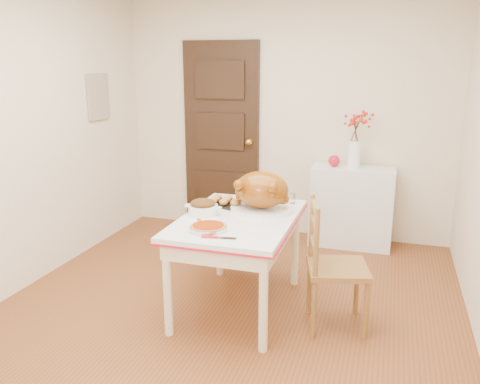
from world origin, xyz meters
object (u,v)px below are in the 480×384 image
(chair_oak, at_px, (338,265))
(turkey_platter, at_px, (262,192))
(kitchen_table, at_px, (238,263))
(pumpkin_pie, at_px, (208,227))
(sideboard, at_px, (351,207))

(chair_oak, distance_m, turkey_platter, 0.79)
(kitchen_table, height_order, turkey_platter, turkey_platter)
(kitchen_table, bearing_deg, turkey_platter, 58.48)
(kitchen_table, height_order, chair_oak, chair_oak)
(pumpkin_pie, bearing_deg, chair_oak, 18.47)
(turkey_platter, bearing_deg, pumpkin_pie, -95.71)
(pumpkin_pie, bearing_deg, sideboard, 67.70)
(turkey_platter, bearing_deg, sideboard, 84.97)
(kitchen_table, relative_size, turkey_platter, 2.51)
(turkey_platter, bearing_deg, kitchen_table, -104.43)
(kitchen_table, bearing_deg, sideboard, 66.63)
(kitchen_table, bearing_deg, pumpkin_pie, -106.98)
(chair_oak, bearing_deg, kitchen_table, 71.35)
(sideboard, height_order, turkey_platter, turkey_platter)
(sideboard, xyz_separation_m, chair_oak, (0.05, -1.68, 0.06))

